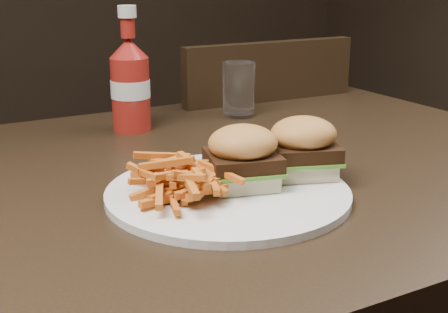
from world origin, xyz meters
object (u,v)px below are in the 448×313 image
chair_far (228,211)px  dining_table (192,183)px  tumbler (239,88)px  plate (228,193)px  ketchup_bottle (131,96)px

chair_far → dining_table: bearing=57.3°
tumbler → chair_far: bearing=64.2°
dining_table → plate: 0.12m
dining_table → chair_far: 0.70m
plate → ketchup_bottle: 0.37m
tumbler → ketchup_bottle: bearing=179.5°
ketchup_bottle → tumbler: bearing=-0.5°
plate → chair_far: bearing=60.5°
plate → tumbler: 0.43m
plate → ketchup_bottle: size_ratio=2.31×
ketchup_bottle → tumbler: size_ratio=1.39×
chair_far → tumbler: (-0.13, -0.28, 0.38)m
dining_table → tumbler: tumbler is taller
chair_far → tumbler: 0.49m
plate → ketchup_bottle: (0.01, 0.36, 0.06)m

